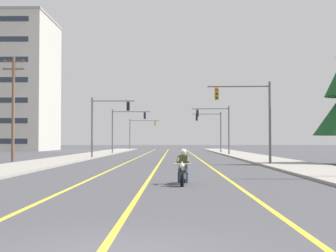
{
  "coord_description": "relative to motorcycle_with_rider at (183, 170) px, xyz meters",
  "views": [
    {
      "loc": [
        0.87,
        -7.43,
        1.78
      ],
      "look_at": [
        0.49,
        22.54,
        2.73
      ],
      "focal_mm": 50.64,
      "sensor_mm": 36.0,
      "label": 1
    }
  ],
  "objects": [
    {
      "name": "traffic_signal_far_left",
      "position": [
        -7.37,
        74.75,
        3.58
      ],
      "size": [
        6.0,
        0.59,
        6.2
      ],
      "color": "#56565B",
      "rests_on": "ground"
    },
    {
      "name": "sidewalk_kerb_right",
      "position": [
        8.07,
        28.12,
        -0.52
      ],
      "size": [
        4.4,
        110.0,
        0.14
      ],
      "primitive_type": "cube",
      "color": "#9E998E",
      "rests_on": "ground"
    },
    {
      "name": "sidewalk_kerb_left",
      "position": [
        -10.54,
        28.12,
        -0.52
      ],
      "size": [
        4.4,
        110.0,
        0.14
      ],
      "primitive_type": "cube",
      "color": "#9E998E",
      "rests_on": "ground"
    },
    {
      "name": "lane_stripe_center",
      "position": [
        -1.53,
        33.12,
        -0.58
      ],
      "size": [
        0.16,
        100.0,
        0.01
      ],
      "primitive_type": "cube",
      "color": "yellow",
      "rests_on": "ground"
    },
    {
      "name": "utility_pole_left_near",
      "position": [
        -14.26,
        21.3,
        4.28
      ],
      "size": [
        1.93,
        0.26,
        9.06
      ],
      "color": "brown",
      "rests_on": "ground"
    },
    {
      "name": "traffic_signal_near_left",
      "position": [
        -7.44,
        28.58,
        3.48
      ],
      "size": [
        4.4,
        0.37,
        6.2
      ],
      "color": "#56565B",
      "rests_on": "ground"
    },
    {
      "name": "traffic_signal_mid_right",
      "position": [
        5.22,
        40.37,
        3.5
      ],
      "size": [
        4.75,
        0.37,
        6.2
      ],
      "color": "#56565B",
      "rests_on": "ground"
    },
    {
      "name": "traffic_signal_mid_left",
      "position": [
        -7.34,
        46.11,
        3.54
      ],
      "size": [
        5.34,
        0.47,
        6.2
      ],
      "color": "#56565B",
      "rests_on": "ground"
    },
    {
      "name": "motorcycle_with_rider",
      "position": [
        0.0,
        0.0,
        0.0
      ],
      "size": [
        0.7,
        2.19,
        1.46
      ],
      "color": "black",
      "rests_on": "ground"
    },
    {
      "name": "traffic_signal_near_right",
      "position": [
        5.42,
        15.88,
        3.5
      ],
      "size": [
        4.71,
        0.37,
        6.2
      ],
      "color": "#56565B",
      "rests_on": "ground"
    },
    {
      "name": "traffic_signal_far_right",
      "position": [
        5.48,
        52.02,
        3.48
      ],
      "size": [
        4.36,
        0.38,
        6.2
      ],
      "color": "#56565B",
      "rests_on": "ground"
    },
    {
      "name": "lane_stripe_left",
      "position": [
        -4.27,
        33.12,
        -0.58
      ],
      "size": [
        0.16,
        100.0,
        0.01
      ],
      "primitive_type": "cube",
      "color": "yellow",
      "rests_on": "ground"
    },
    {
      "name": "lane_stripe_right",
      "position": [
        2.13,
        33.12,
        -0.58
      ],
      "size": [
        0.16,
        100.0,
        0.01
      ],
      "primitive_type": "cube",
      "color": "yellow",
      "rests_on": "ground"
    }
  ]
}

